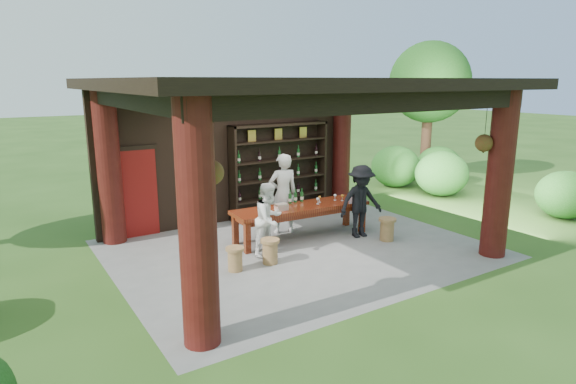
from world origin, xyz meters
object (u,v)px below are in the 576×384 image
host (283,194)px  stool_near_left (270,251)px  guest_woman (269,219)px  tasting_table (301,211)px  stool_far_left (235,258)px  napkin_basket (281,207)px  stool_near_right (387,229)px  wine_shelf (279,170)px  guest_man (361,201)px

host → stool_near_left: bearing=63.1°
guest_woman → tasting_table: bearing=2.1°
stool_far_left → host: host is taller
host → guest_woman: size_ratio=1.24×
napkin_basket → stool_near_right: bearing=-27.4°
wine_shelf → tasting_table: size_ratio=0.85×
host → wine_shelf: bearing=-106.1°
stool_near_left → host: size_ratio=0.26×
stool_near_right → stool_far_left: (-3.62, 0.23, -0.03)m
host → napkin_basket: size_ratio=7.12×
stool_near_left → stool_near_right: stool_near_right is taller
stool_near_left → stool_near_right: bearing=-3.9°
stool_near_left → tasting_table: bearing=35.1°
wine_shelf → host: bearing=-118.3°
guest_man → napkin_basket: size_ratio=6.32×
stool_near_left → stool_far_left: stool_near_left is taller
tasting_table → stool_far_left: size_ratio=7.07×
tasting_table → stool_near_right: 1.94m
host → guest_man: host is taller
host → guest_woman: (-1.01, -1.10, -0.18)m
wine_shelf → napkin_basket: wine_shelf is taller
tasting_table → host: host is taller
guest_woman → wine_shelf: bearing=31.5°
napkin_basket → stool_near_left: bearing=-132.2°
stool_near_right → guest_man: (-0.32, 0.53, 0.55)m
wine_shelf → stool_far_left: (-2.69, -2.82, -0.96)m
stool_far_left → host: (1.98, 1.50, 0.69)m
stool_near_right → napkin_basket: bearing=152.6°
wine_shelf → host: (-0.71, -1.32, -0.28)m
wine_shelf → tasting_table: wine_shelf is taller
stool_near_left → guest_woman: (0.23, 0.43, 0.49)m
stool_far_left → napkin_basket: 1.85m
guest_woman → stool_near_left: bearing=-141.6°
stool_far_left → host: size_ratio=0.25×
wine_shelf → napkin_basket: 2.31m
tasting_table → host: size_ratio=1.74×
stool_near_left → napkin_basket: size_ratio=1.88×
napkin_basket → stool_far_left: bearing=-151.0°
guest_woman → guest_man: guest_man is taller
guest_man → guest_woman: bearing=-174.9°
wine_shelf → stool_far_left: 4.01m
stool_near_right → guest_man: bearing=121.5°
stool_far_left → guest_woman: 1.16m
guest_woman → napkin_basket: bearing=15.6°
wine_shelf → guest_woman: size_ratio=1.83×
stool_near_right → guest_woman: 2.76m
stool_far_left → tasting_table: bearing=23.8°
wine_shelf → guest_man: bearing=-76.6°
stool_near_left → napkin_basket: bearing=47.8°
tasting_table → napkin_basket: (-0.57, -0.08, 0.19)m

